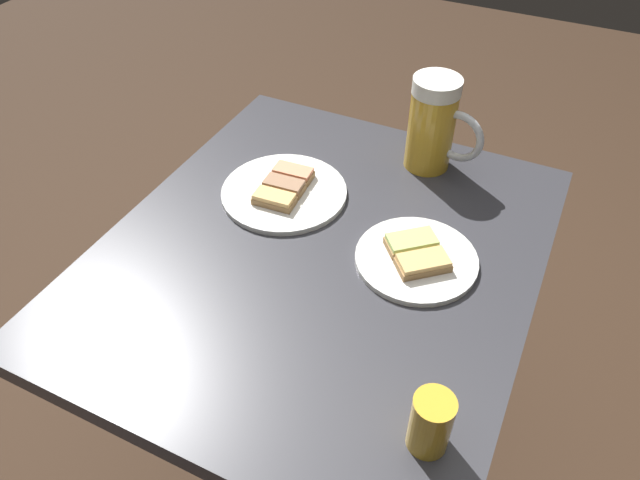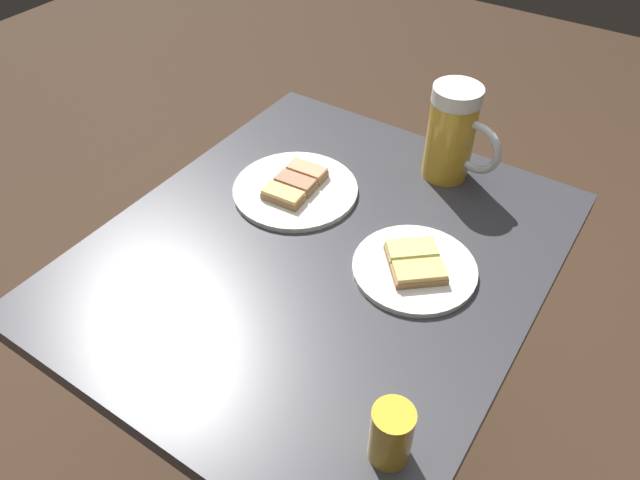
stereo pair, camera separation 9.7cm
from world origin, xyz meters
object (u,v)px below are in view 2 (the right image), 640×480
plate_near (295,188)px  beer_glass_small (391,434)px  plate_far (415,267)px  beer_mug (453,134)px

plate_near → beer_glass_small: beer_glass_small is taller
plate_far → beer_mug: size_ratio=1.09×
plate_near → plate_far: (-0.06, -0.27, 0.00)m
plate_near → beer_mug: 0.30m
beer_mug → plate_near: bearing=134.0°
plate_far → beer_glass_small: 0.32m
plate_far → beer_glass_small: bearing=-158.8°
plate_near → plate_far: bearing=-102.5°
plate_far → beer_mug: bearing=14.0°
plate_near → beer_glass_small: size_ratio=2.59×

